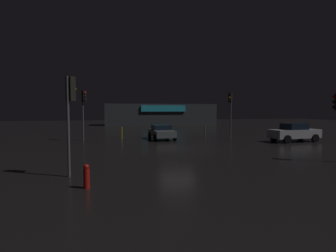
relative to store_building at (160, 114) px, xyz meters
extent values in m
plane|color=black|center=(-5.43, -33.02, -2.01)|extent=(120.00, 120.00, 0.00)
cube|color=#33383D|center=(0.00, 0.01, 0.00)|extent=(21.16, 6.43, 4.01)
cube|color=#33CCF2|center=(0.00, -3.35, 1.14)|extent=(8.30, 0.24, 1.12)
sphere|color=red|center=(1.50, -39.38, 1.48)|extent=(0.20, 0.20, 0.20)
sphere|color=black|center=(1.50, -39.38, 1.20)|extent=(0.20, 0.20, 0.20)
sphere|color=black|center=(1.50, -39.38, 0.92)|extent=(0.20, 0.20, 0.20)
cylinder|color=#595B60|center=(-12.40, -26.00, 0.26)|extent=(0.11, 0.11, 4.54)
cube|color=black|center=(-12.29, -26.11, 2.01)|extent=(0.41, 0.41, 1.02)
sphere|color=red|center=(-12.17, -26.22, 2.32)|extent=(0.20, 0.20, 0.20)
sphere|color=black|center=(-12.17, -26.22, 2.01)|extent=(0.20, 0.20, 0.20)
sphere|color=black|center=(-12.17, -26.22, 1.71)|extent=(0.20, 0.20, 0.20)
cylinder|color=#595B60|center=(1.88, -26.58, 0.26)|extent=(0.14, 0.14, 4.54)
cube|color=black|center=(1.76, -26.69, 2.04)|extent=(0.41, 0.41, 0.97)
sphere|color=black|center=(1.64, -26.79, 2.33)|extent=(0.20, 0.20, 0.20)
sphere|color=orange|center=(1.64, -26.79, 2.04)|extent=(0.20, 0.20, 0.20)
sphere|color=black|center=(1.64, -26.79, 1.75)|extent=(0.20, 0.20, 0.20)
cylinder|color=#595B60|center=(-11.92, -39.62, 0.07)|extent=(0.11, 0.11, 4.16)
cube|color=black|center=(-11.81, -39.51, 1.64)|extent=(0.41, 0.41, 1.01)
sphere|color=black|center=(-11.70, -39.40, 1.95)|extent=(0.20, 0.20, 0.20)
sphere|color=orange|center=(-11.70, -39.40, 1.64)|extent=(0.20, 0.20, 0.20)
sphere|color=black|center=(-11.70, -39.40, 1.34)|extent=(0.20, 0.20, 0.20)
cube|color=#B7B7BF|center=(5.81, -31.02, -1.29)|extent=(4.60, 1.98, 0.74)
cube|color=black|center=(5.77, -31.02, -0.65)|extent=(1.97, 1.62, 0.54)
cylinder|color=black|center=(4.40, -31.95, -1.66)|extent=(0.72, 0.27, 0.71)
cylinder|color=black|center=(4.27, -30.30, -1.66)|extent=(0.72, 0.27, 0.71)
cylinder|color=black|center=(7.35, -31.73, -1.66)|extent=(0.72, 0.27, 0.71)
cylinder|color=black|center=(7.23, -30.09, -1.66)|extent=(0.72, 0.27, 0.71)
cube|color=slate|center=(-5.19, -26.40, -1.40)|extent=(1.94, 4.10, 0.60)
cube|color=black|center=(-5.20, -26.13, -0.88)|extent=(1.70, 1.72, 0.45)
cylinder|color=black|center=(-4.24, -27.71, -1.70)|extent=(0.23, 0.62, 0.61)
cylinder|color=black|center=(-6.08, -27.76, -1.70)|extent=(0.23, 0.62, 0.61)
cylinder|color=black|center=(-4.31, -25.03, -1.70)|extent=(0.23, 0.62, 0.61)
cylinder|color=black|center=(-6.14, -25.08, -1.70)|extent=(0.23, 0.62, 0.61)
cylinder|color=red|center=(-11.10, -41.51, -1.66)|extent=(0.22, 0.22, 0.70)
sphere|color=red|center=(-11.10, -41.51, -1.25)|extent=(0.20, 0.20, 0.20)
cylinder|color=#595B60|center=(0.08, -24.19, -1.47)|extent=(0.12, 0.12, 1.07)
cylinder|color=gold|center=(-8.90, -25.06, -1.42)|extent=(0.12, 0.12, 1.19)
camera|label=1|loc=(-10.42, -51.20, 0.74)|focal=28.41mm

